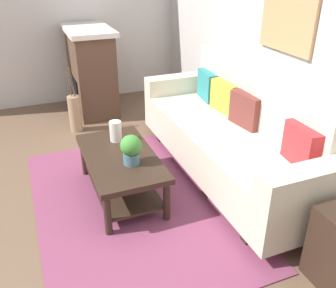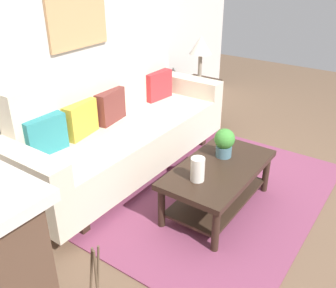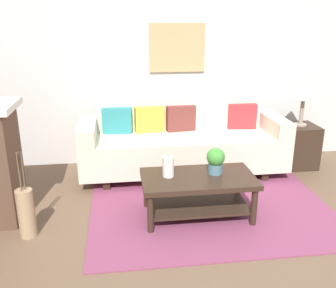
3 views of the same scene
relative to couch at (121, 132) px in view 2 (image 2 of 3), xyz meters
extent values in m
plane|color=brown|center=(0.14, -1.58, -0.43)|extent=(9.79, 9.79, 0.00)
cube|color=silver|center=(0.14, 0.53, 0.92)|extent=(5.79, 0.10, 2.70)
cube|color=#843D5B|center=(0.14, -1.08, -0.43)|extent=(2.47, 1.67, 0.01)
cube|color=beige|center=(0.00, -0.07, -0.11)|extent=(2.10, 0.84, 0.40)
cube|color=beige|center=(0.00, 0.25, 0.37)|extent=(2.10, 0.20, 0.56)
cube|color=beige|center=(-1.15, -0.07, -0.01)|extent=(0.20, 0.84, 0.60)
cube|color=beige|center=(1.15, -0.07, -0.01)|extent=(0.20, 0.84, 0.60)
cube|color=#332319|center=(-0.95, -0.07, -0.37)|extent=(0.08, 0.74, 0.12)
cube|color=#332319|center=(0.95, -0.07, -0.37)|extent=(0.08, 0.74, 0.12)
cube|color=teal|center=(-0.80, 0.12, 0.25)|extent=(0.37, 0.16, 0.32)
cube|color=gold|center=(-0.40, 0.12, 0.25)|extent=(0.37, 0.17, 0.32)
cube|color=brown|center=(0.00, 0.12, 0.25)|extent=(0.37, 0.17, 0.32)
cube|color=red|center=(0.80, 0.12, 0.25)|extent=(0.37, 0.16, 0.32)
cube|color=#332319|center=(-0.03, -1.13, -0.03)|extent=(1.10, 0.60, 0.05)
cube|color=#332319|center=(-0.03, -1.13, -0.31)|extent=(0.98, 0.50, 0.02)
cylinder|color=#332319|center=(-0.52, -1.38, -0.24)|extent=(0.06, 0.06, 0.38)
cylinder|color=#332319|center=(0.46, -1.38, -0.24)|extent=(0.06, 0.06, 0.38)
cylinder|color=#332319|center=(-0.52, -0.88, -0.24)|extent=(0.06, 0.06, 0.38)
cylinder|color=#332319|center=(0.46, -0.88, -0.24)|extent=(0.06, 0.06, 0.38)
cylinder|color=white|center=(-0.32, -1.09, 0.10)|extent=(0.11, 0.11, 0.20)
cylinder|color=slate|center=(0.15, -1.08, 0.05)|extent=(0.14, 0.14, 0.10)
sphere|color=#408F36|center=(0.15, -1.08, 0.17)|extent=(0.18, 0.18, 0.18)
cube|color=#332319|center=(1.55, 0.01, -0.15)|extent=(0.44, 0.44, 0.56)
cylinder|color=gray|center=(1.55, 0.01, 0.14)|extent=(0.16, 0.16, 0.02)
cylinder|color=gray|center=(1.55, 0.01, 0.30)|extent=(0.05, 0.05, 0.35)
cone|color=beige|center=(1.55, 0.01, 0.59)|extent=(0.28, 0.28, 0.22)
cylinder|color=brown|center=(-1.61, -1.29, 0.21)|extent=(0.03, 0.04, 0.36)
cylinder|color=brown|center=(-1.64, -1.27, 0.21)|extent=(0.03, 0.05, 0.36)
cylinder|color=brown|center=(-1.64, -1.30, 0.21)|extent=(0.01, 0.02, 0.36)
cube|color=tan|center=(0.00, 0.46, 1.09)|extent=(0.71, 0.03, 0.61)
camera|label=1|loc=(2.78, -1.81, 1.59)|focal=39.54mm
camera|label=2|loc=(-2.51, -2.34, 1.62)|focal=39.90mm
camera|label=3|loc=(-0.77, -4.43, 1.48)|focal=40.46mm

